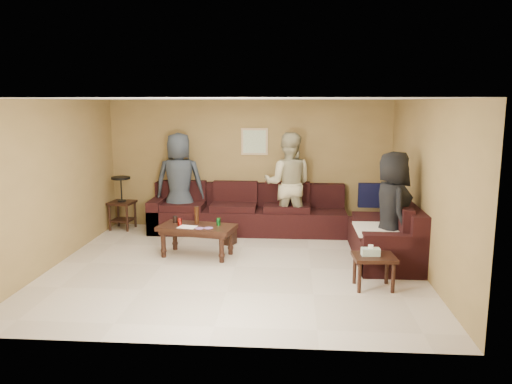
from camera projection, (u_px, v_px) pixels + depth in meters
room at (235, 157)px, 7.26m from camera, size 5.60×5.50×2.50m
sectional_sofa at (290, 223)px, 8.93m from camera, size 4.65×2.90×0.97m
coffee_table at (197, 230)px, 8.02m from camera, size 1.30×0.82×0.78m
end_table_left at (122, 202)px, 9.72m from camera, size 0.51×0.51×1.03m
side_table_right at (373, 260)px, 6.62m from camera, size 0.58×0.48×0.60m
waste_bin at (228, 237)px, 8.74m from camera, size 0.29×0.29×0.27m
wall_art at (254, 142)px, 9.68m from camera, size 0.52×0.04×0.52m
person_left at (180, 182)px, 9.51m from camera, size 0.95×0.64×1.90m
person_middle at (288, 184)px, 9.28m from camera, size 0.99×0.80×1.91m
person_right at (392, 210)px, 7.44m from camera, size 0.65×0.91×1.75m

